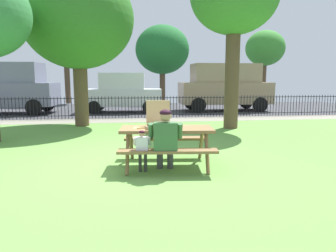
{
  "coord_description": "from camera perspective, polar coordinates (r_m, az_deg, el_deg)",
  "views": [
    {
      "loc": [
        -0.06,
        -6.34,
        1.74
      ],
      "look_at": [
        0.74,
        0.0,
        0.75
      ],
      "focal_mm": 33.4,
      "sensor_mm": 36.0,
      "label": 1
    }
  ],
  "objects": [
    {
      "name": "far_tree_midleft",
      "position": [
        22.71,
        -18.24,
        15.1
      ],
      "size": [
        3.83,
        3.83,
        6.15
      ],
      "color": "brown",
      "rests_on": "ground"
    },
    {
      "name": "tree_near_table",
      "position": [
        11.95,
        -16.12,
        18.25
      ],
      "size": [
        3.91,
        3.91,
        5.56
      ],
      "color": "brown",
      "rests_on": "ground"
    },
    {
      "name": "street_asphalt",
      "position": [
        17.69,
        -6.98,
        3.06
      ],
      "size": [
        28.0,
        8.0,
        0.01
      ],
      "primitive_type": "cube",
      "color": "#38383D"
    },
    {
      "name": "parked_car_far_left",
      "position": [
        17.15,
        -27.49,
        6.36
      ],
      "size": [
        4.8,
        2.29,
        2.46
      ],
      "color": "slate",
      "rests_on": "ground"
    },
    {
      "name": "far_tree_center",
      "position": [
        22.39,
        -1.04,
        13.71
      ],
      "size": [
        3.74,
        3.74,
        5.36
      ],
      "color": "brown",
      "rests_on": "ground"
    },
    {
      "name": "cobblestone_walkway",
      "position": [
        13.02,
        -6.88,
        1.03
      ],
      "size": [
        28.0,
        1.4,
        0.01
      ],
      "primitive_type": "cube",
      "color": "gray"
    },
    {
      "name": "parked_car_center",
      "position": [
        16.88,
        10.29,
        7.18
      ],
      "size": [
        4.72,
        2.1,
        2.46
      ],
      "color": "#9C8067",
      "rests_on": "ground"
    },
    {
      "name": "parked_car_left",
      "position": [
        16.12,
        -8.27,
        6.11
      ],
      "size": [
        3.99,
        2.02,
        1.98
      ],
      "color": "white",
      "rests_on": "ground"
    },
    {
      "name": "adult_at_table",
      "position": [
        5.65,
        -0.49,
        -2.25
      ],
      "size": [
        0.63,
        0.62,
        1.19
      ],
      "color": "#434343",
      "rests_on": "ground"
    },
    {
      "name": "picnic_table_foreground",
      "position": [
        6.15,
        -0.22,
        -1.9
      ],
      "size": [
        1.93,
        1.64,
        0.79
      ],
      "color": "brown",
      "rests_on": "ground"
    },
    {
      "name": "pizza_box_open",
      "position": [
        6.15,
        -1.79,
        0.9
      ],
      "size": [
        0.5,
        0.56,
        0.53
      ],
      "color": "tan",
      "rests_on": "picnic_table_foreground"
    },
    {
      "name": "ground",
      "position": [
        8.16,
        -6.63,
        -3.64
      ],
      "size": [
        28.0,
        11.26,
        0.02
      ],
      "primitive_type": "cube",
      "color": "#679B44"
    },
    {
      "name": "iron_fence_streetside",
      "position": [
        13.66,
        -6.93,
        3.46
      ],
      "size": [
        21.39,
        0.03,
        0.95
      ],
      "color": "black",
      "rests_on": "ground"
    },
    {
      "name": "child_at_table",
      "position": [
        5.66,
        -4.73,
        -3.89
      ],
      "size": [
        0.32,
        0.31,
        0.82
      ],
      "color": "#343434",
      "rests_on": "ground"
    },
    {
      "name": "pizza_slice_on_table",
      "position": [
        6.11,
        -5.4,
        -0.31
      ],
      "size": [
        0.25,
        0.31,
        0.02
      ],
      "color": "#F9D86A",
      "rests_on": "picnic_table_foreground"
    },
    {
      "name": "far_tree_midright",
      "position": [
        24.38,
        17.3,
        13.33
      ],
      "size": [
        2.81,
        2.81,
        5.14
      ],
      "color": "brown",
      "rests_on": "ground"
    }
  ]
}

